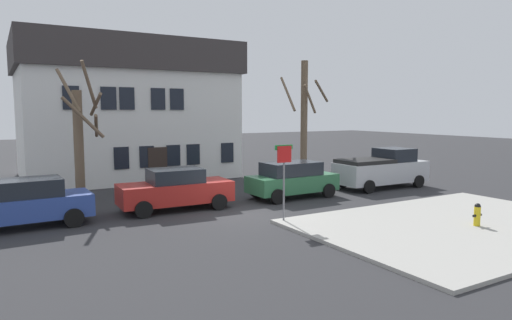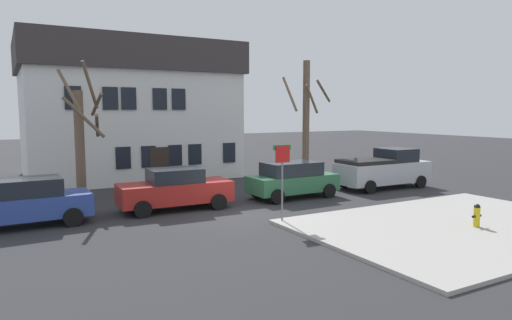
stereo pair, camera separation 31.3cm
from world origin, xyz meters
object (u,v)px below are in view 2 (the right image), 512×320
car_green_wagon (293,179)px  street_sign_pole (282,169)px  tree_bare_mid (306,117)px  pickup_truck_silver (383,169)px  tree_bare_near (81,138)px  fire_hydrant (477,215)px  car_blue_wagon (20,202)px  car_red_sedan (175,189)px  building_main (128,110)px

car_green_wagon → street_sign_pole: street_sign_pole is taller
car_green_wagon → street_sign_pole: size_ratio=1.50×
tree_bare_mid → pickup_truck_silver: tree_bare_mid is taller
tree_bare_near → pickup_truck_silver: tree_bare_near is taller
fire_hydrant → tree_bare_mid: bearing=80.7°
car_green_wagon → pickup_truck_silver: bearing=-0.4°
tree_bare_mid → car_green_wagon: tree_bare_mid is taller
tree_bare_mid → pickup_truck_silver: 6.04m
tree_bare_near → fire_hydrant: bearing=-46.8°
tree_bare_mid → car_blue_wagon: bearing=-162.6°
pickup_truck_silver → street_sign_pole: (-8.97, -3.94, 1.01)m
car_blue_wagon → street_sign_pole: size_ratio=1.63×
car_red_sedan → street_sign_pole: bearing=-58.3°
tree_bare_mid → fire_hydrant: (-2.16, -13.20, -3.23)m
building_main → street_sign_pole: size_ratio=4.34×
tree_bare_mid → car_blue_wagon: (-15.96, -4.99, -2.87)m
street_sign_pole → building_main: bearing=96.5°
pickup_truck_silver → fire_hydrant: (-3.57, -8.02, -0.48)m
fire_hydrant → street_sign_pole: bearing=143.0°
street_sign_pole → car_blue_wagon: bearing=153.8°
tree_bare_near → pickup_truck_silver: size_ratio=1.19×
tree_bare_near → car_red_sedan: bearing=-48.7°
tree_bare_mid → street_sign_pole: 11.97m
pickup_truck_silver → street_sign_pole: street_sign_pole is taller
car_red_sedan → tree_bare_near: bearing=131.3°
tree_bare_mid → pickup_truck_silver: bearing=-74.7°
car_blue_wagon → street_sign_pole: 9.43m
tree_bare_near → car_blue_wagon: (-2.67, -3.64, -2.00)m
pickup_truck_silver → street_sign_pole: 9.85m
car_blue_wagon → car_green_wagon: car_blue_wagon is taller
car_red_sedan → fire_hydrant: bearing=-46.0°
car_green_wagon → pickup_truck_silver: pickup_truck_silver is taller
tree_bare_near → car_red_sedan: (3.12, -3.55, -2.04)m
building_main → street_sign_pole: (1.76, -15.53, -2.20)m
building_main → pickup_truck_silver: (10.73, -11.59, -3.21)m
pickup_truck_silver → street_sign_pole: size_ratio=1.82×
car_blue_wagon → tree_bare_mid: bearing=17.4°
tree_bare_near → car_blue_wagon: tree_bare_near is taller
tree_bare_mid → street_sign_pole: tree_bare_mid is taller
car_red_sedan → car_green_wagon: size_ratio=1.08×
tree_bare_mid → fire_hydrant: bearing=-99.3°
tree_bare_near → building_main: bearing=62.9°
pickup_truck_silver → building_main: bearing=132.8°
tree_bare_near → car_red_sedan: 5.15m
car_blue_wagon → street_sign_pole: (8.41, -4.13, 1.12)m
car_green_wagon → fire_hydrant: size_ratio=5.44×
building_main → car_red_sedan: size_ratio=2.67×
tree_bare_near → pickup_truck_silver: bearing=-14.6°
tree_bare_near → car_blue_wagon: size_ratio=1.33×
car_red_sedan → street_sign_pole: size_ratio=1.62×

